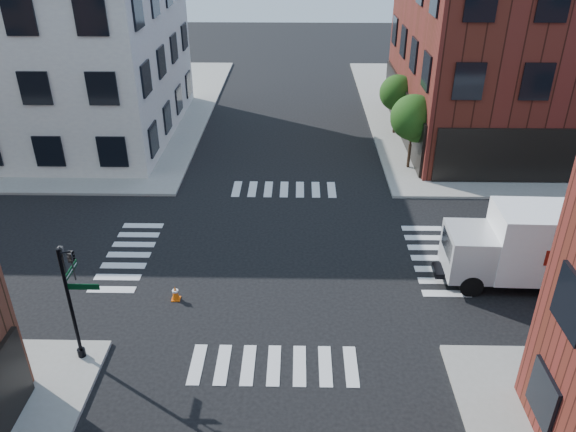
{
  "coord_description": "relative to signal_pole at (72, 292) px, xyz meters",
  "views": [
    {
      "loc": [
        0.78,
        -21.66,
        14.06
      ],
      "look_at": [
        0.37,
        -0.67,
        2.5
      ],
      "focal_mm": 35.0,
      "sensor_mm": 36.0,
      "label": 1
    }
  ],
  "objects": [
    {
      "name": "signal_pole",
      "position": [
        0.0,
        0.0,
        0.0
      ],
      "size": [
        1.29,
        1.24,
        4.6
      ],
      "color": "black",
      "rests_on": "ground"
    },
    {
      "name": "traffic_cone",
      "position": [
        2.56,
        3.38,
        -2.54
      ],
      "size": [
        0.37,
        0.37,
        0.65
      ],
      "rotation": [
        0.0,
        0.0,
        0.04
      ],
      "color": "#EA5B0A",
      "rests_on": "ground"
    },
    {
      "name": "tree_near",
      "position": [
        14.28,
        16.65,
        0.3
      ],
      "size": [
        2.69,
        2.69,
        4.49
      ],
      "color": "black",
      "rests_on": "ground"
    },
    {
      "name": "ground",
      "position": [
        6.72,
        6.68,
        -2.86
      ],
      "size": [
        120.0,
        120.0,
        0.0
      ],
      "primitive_type": "plane",
      "color": "black",
      "rests_on": "ground"
    },
    {
      "name": "building_nw",
      "position": [
        -12.28,
        22.68,
        2.64
      ],
      "size": [
        22.0,
        16.0,
        11.0
      ],
      "primitive_type": "cube",
      "color": "silver",
      "rests_on": "ground"
    },
    {
      "name": "sidewalk_ne",
      "position": [
        27.72,
        27.68,
        -2.78
      ],
      "size": [
        30.0,
        30.0,
        0.15
      ],
      "primitive_type": "cube",
      "color": "gray",
      "rests_on": "ground"
    },
    {
      "name": "tree_far",
      "position": [
        14.28,
        22.65,
        0.02
      ],
      "size": [
        2.43,
        2.43,
        4.07
      ],
      "color": "black",
      "rests_on": "ground"
    },
    {
      "name": "sidewalk_nw",
      "position": [
        -14.28,
        27.68,
        -2.78
      ],
      "size": [
        30.0,
        30.0,
        0.15
      ],
      "primitive_type": "cube",
      "color": "gray",
      "rests_on": "ground"
    },
    {
      "name": "box_truck",
      "position": [
        17.65,
        4.86,
        -1.04
      ],
      "size": [
        7.81,
        2.55,
        3.5
      ],
      "rotation": [
        0.0,
        0.0,
        -0.03
      ],
      "color": "white",
      "rests_on": "ground"
    }
  ]
}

